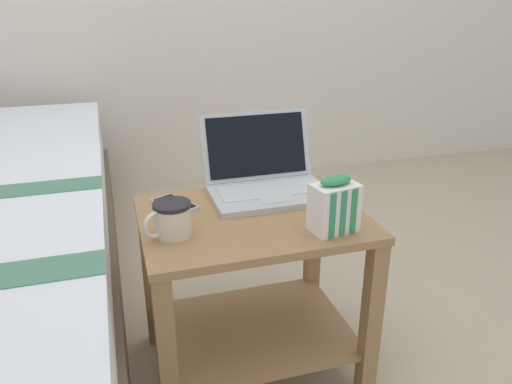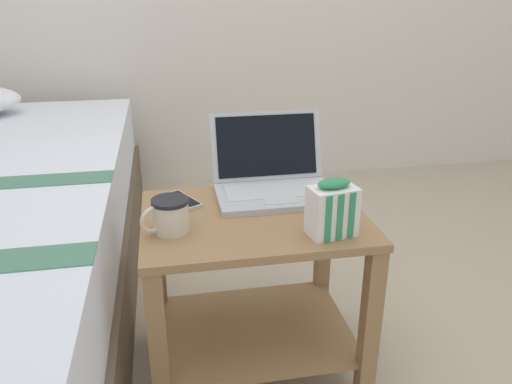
{
  "view_description": "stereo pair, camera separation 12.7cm",
  "coord_description": "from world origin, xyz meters",
  "views": [
    {
      "loc": [
        -0.34,
        -1.16,
        1.06
      ],
      "look_at": [
        0.0,
        -0.03,
        0.58
      ],
      "focal_mm": 35.0,
      "sensor_mm": 36.0,
      "label": 1
    },
    {
      "loc": [
        -0.22,
        -1.19,
        1.06
      ],
      "look_at": [
        0.0,
        -0.03,
        0.58
      ],
      "focal_mm": 35.0,
      "sensor_mm": 36.0,
      "label": 2
    }
  ],
  "objects": [
    {
      "name": "ground_plane",
      "position": [
        0.0,
        0.0,
        0.0
      ],
      "size": [
        8.0,
        8.0,
        0.0
      ],
      "primitive_type": "plane",
      "color": "tan"
    },
    {
      "name": "bedside_table",
      "position": [
        0.0,
        0.0,
        0.32
      ],
      "size": [
        0.59,
        0.46,
        0.5
      ],
      "color": "#997047",
      "rests_on": "ground_plane"
    },
    {
      "name": "laptop",
      "position": [
        0.08,
        0.14,
        0.55
      ],
      "size": [
        0.34,
        0.28,
        0.22
      ],
      "color": "#B7BABC",
      "rests_on": "bedside_table"
    },
    {
      "name": "mug_front_left",
      "position": [
        -0.22,
        -0.06,
        0.55
      ],
      "size": [
        0.12,
        0.09,
        0.09
      ],
      "color": "beige",
      "rests_on": "bedside_table"
    },
    {
      "name": "snack_bag",
      "position": [
        0.17,
        -0.15,
        0.57
      ],
      "size": [
        0.12,
        0.09,
        0.15
      ],
      "color": "white",
      "rests_on": "bedside_table"
    },
    {
      "name": "cell_phone",
      "position": [
        -0.19,
        0.12,
        0.51
      ],
      "size": [
        0.12,
        0.15,
        0.01
      ],
      "color": "#B7BABC",
      "rests_on": "bedside_table"
    }
  ]
}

